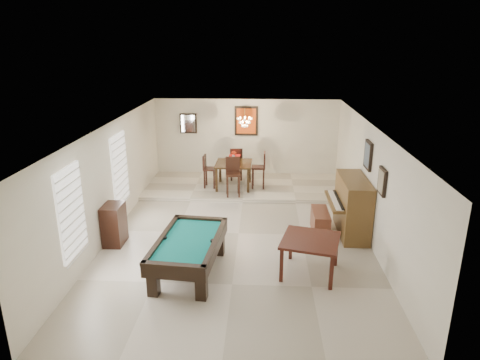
# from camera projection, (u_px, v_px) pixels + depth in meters

# --- Properties ---
(ground_plane) EXTENTS (6.00, 9.00, 0.02)m
(ground_plane) POSITION_uv_depth(u_px,v_px,m) (239.00, 234.00, 10.25)
(ground_plane) COLOR beige
(wall_back) EXTENTS (6.00, 0.04, 2.60)m
(wall_back) POSITION_uv_depth(u_px,v_px,m) (246.00, 139.00, 14.11)
(wall_back) COLOR silver
(wall_back) RESTS_ON ground_plane
(wall_front) EXTENTS (6.00, 0.04, 2.60)m
(wall_front) POSITION_uv_depth(u_px,v_px,m) (219.00, 291.00, 5.57)
(wall_front) COLOR silver
(wall_front) RESTS_ON ground_plane
(wall_left) EXTENTS (0.04, 9.00, 2.60)m
(wall_left) POSITION_uv_depth(u_px,v_px,m) (111.00, 180.00, 9.99)
(wall_left) COLOR silver
(wall_left) RESTS_ON ground_plane
(wall_right) EXTENTS (0.04, 9.00, 2.60)m
(wall_right) POSITION_uv_depth(u_px,v_px,m) (371.00, 184.00, 9.69)
(wall_right) COLOR silver
(wall_right) RESTS_ON ground_plane
(ceiling) EXTENTS (6.00, 9.00, 0.04)m
(ceiling) POSITION_uv_depth(u_px,v_px,m) (239.00, 126.00, 9.43)
(ceiling) COLOR white
(ceiling) RESTS_ON wall_back
(dining_step) EXTENTS (6.00, 2.50, 0.12)m
(dining_step) POSITION_uv_depth(u_px,v_px,m) (244.00, 187.00, 13.31)
(dining_step) COLOR beige
(dining_step) RESTS_ON ground_plane
(window_left_front) EXTENTS (0.06, 1.00, 1.70)m
(window_left_front) POSITION_uv_depth(u_px,v_px,m) (71.00, 212.00, 7.87)
(window_left_front) COLOR white
(window_left_front) RESTS_ON wall_left
(window_left_rear) EXTENTS (0.06, 1.00, 1.70)m
(window_left_rear) POSITION_uv_depth(u_px,v_px,m) (120.00, 168.00, 10.52)
(window_left_rear) COLOR white
(window_left_rear) RESTS_ON wall_left
(pool_table) EXTENTS (1.35, 2.24, 0.71)m
(pool_table) POSITION_uv_depth(u_px,v_px,m) (189.00, 256.00, 8.42)
(pool_table) COLOR black
(pool_table) RESTS_ON ground_plane
(square_table) EXTENTS (1.31, 1.31, 0.74)m
(square_table) POSITION_uv_depth(u_px,v_px,m) (310.00, 256.00, 8.40)
(square_table) COLOR black
(square_table) RESTS_ON ground_plane
(upright_piano) EXTENTS (0.91, 1.63, 1.36)m
(upright_piano) POSITION_uv_depth(u_px,v_px,m) (346.00, 206.00, 10.09)
(upright_piano) COLOR brown
(upright_piano) RESTS_ON ground_plane
(piano_bench) EXTENTS (0.38, 0.97, 0.54)m
(piano_bench) POSITION_uv_depth(u_px,v_px,m) (320.00, 222.00, 10.24)
(piano_bench) COLOR brown
(piano_bench) RESTS_ON ground_plane
(apothecary_chest) EXTENTS (0.42, 0.62, 0.93)m
(apothecary_chest) POSITION_uv_depth(u_px,v_px,m) (114.00, 224.00, 9.61)
(apothecary_chest) COLOR black
(apothecary_chest) RESTS_ON ground_plane
(dining_table) EXTENTS (1.09, 1.09, 0.89)m
(dining_table) POSITION_uv_depth(u_px,v_px,m) (234.00, 173.00, 12.96)
(dining_table) COLOR black
(dining_table) RESTS_ON dining_step
(flower_vase) EXTENTS (0.16, 0.16, 0.25)m
(flower_vase) POSITION_uv_depth(u_px,v_px,m) (234.00, 155.00, 12.79)
(flower_vase) COLOR #9F250D
(flower_vase) RESTS_ON dining_table
(dining_chair_south) EXTENTS (0.46, 0.46, 1.11)m
(dining_chair_south) POSITION_uv_depth(u_px,v_px,m) (233.00, 177.00, 12.21)
(dining_chair_south) COLOR black
(dining_chair_south) RESTS_ON dining_step
(dining_chair_north) EXTENTS (0.42, 0.42, 1.06)m
(dining_chair_north) POSITION_uv_depth(u_px,v_px,m) (236.00, 163.00, 13.66)
(dining_chair_north) COLOR black
(dining_chair_north) RESTS_ON dining_step
(dining_chair_west) EXTENTS (0.39, 0.39, 1.00)m
(dining_chair_west) POSITION_uv_depth(u_px,v_px,m) (210.00, 171.00, 12.94)
(dining_chair_west) COLOR black
(dining_chair_west) RESTS_ON dining_step
(dining_chair_east) EXTENTS (0.41, 0.41, 1.10)m
(dining_chair_east) POSITION_uv_depth(u_px,v_px,m) (258.00, 170.00, 12.89)
(dining_chair_east) COLOR black
(dining_chair_east) RESTS_ON dining_step
(chandelier) EXTENTS (0.44, 0.44, 0.60)m
(chandelier) POSITION_uv_depth(u_px,v_px,m) (245.00, 119.00, 12.59)
(chandelier) COLOR #FFE5B2
(chandelier) RESTS_ON ceiling
(back_painting) EXTENTS (0.75, 0.06, 0.95)m
(back_painting) POSITION_uv_depth(u_px,v_px,m) (246.00, 121.00, 13.88)
(back_painting) COLOR #D84C14
(back_painting) RESTS_ON wall_back
(back_mirror) EXTENTS (0.55, 0.06, 0.65)m
(back_mirror) POSITION_uv_depth(u_px,v_px,m) (188.00, 123.00, 14.01)
(back_mirror) COLOR white
(back_mirror) RESTS_ON wall_back
(right_picture_upper) EXTENTS (0.06, 0.55, 0.65)m
(right_picture_upper) POSITION_uv_depth(u_px,v_px,m) (368.00, 155.00, 9.79)
(right_picture_upper) COLOR slate
(right_picture_upper) RESTS_ON wall_right
(right_picture_lower) EXTENTS (0.06, 0.45, 0.55)m
(right_picture_lower) POSITION_uv_depth(u_px,v_px,m) (382.00, 181.00, 8.62)
(right_picture_lower) COLOR gray
(right_picture_lower) RESTS_ON wall_right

